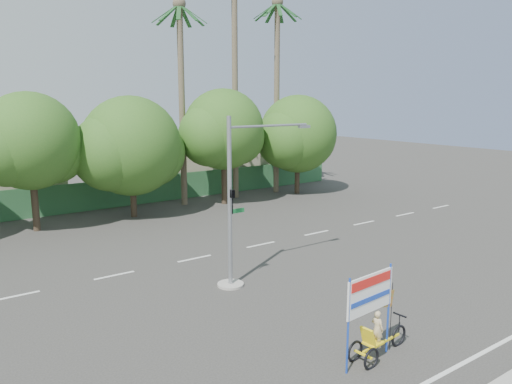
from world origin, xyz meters
TOP-DOWN VIEW (x-y plane):
  - ground at (0.00, 0.00)m, footprint 120.00×120.00m
  - fence at (0.00, 21.50)m, footprint 38.00×0.08m
  - building_right at (8.00, 26.00)m, footprint 14.00×8.00m
  - tree_left at (-7.05, 18.00)m, footprint 6.66×5.60m
  - tree_center at (-1.05, 18.00)m, footprint 7.62×6.40m
  - tree_right at (5.95, 18.00)m, footprint 6.90×5.80m
  - tree_far_right at (12.95, 18.00)m, footprint 7.38×6.20m
  - palm_tall at (8.00, 19.50)m, footprint 3.73×3.79m
  - palm_mid at (12.00, 19.50)m, footprint 3.73×3.79m
  - palm_short at (3.50, 19.50)m, footprint 3.73×3.79m
  - traffic_signal at (-2.20, 3.98)m, footprint 4.72×1.10m
  - trike_billboard at (-2.24, -3.47)m, footprint 2.93×0.74m

SIDE VIEW (x-z plane):
  - ground at x=0.00m, z-range 0.00..0.00m
  - fence at x=0.00m, z-range 0.00..2.00m
  - trike_billboard at x=-2.24m, z-range -0.28..2.60m
  - building_right at x=8.00m, z-range 0.00..3.60m
  - traffic_signal at x=-2.20m, z-range -0.58..6.42m
  - tree_center at x=-1.05m, z-range 0.54..8.39m
  - tree_far_right at x=12.95m, z-range 0.68..8.61m
  - tree_left at x=-7.05m, z-range 1.02..9.09m
  - tree_right at x=5.95m, z-range 1.06..9.42m
  - palm_short at x=3.50m, z-range 1.64..16.09m
  - palm_mid at x=12.00m, z-range 1.67..17.12m
  - palm_tall at x=8.00m, z-range 1.74..19.19m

